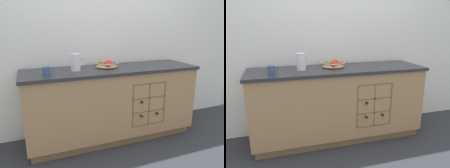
% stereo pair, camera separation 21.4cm
% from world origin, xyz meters
% --- Properties ---
extents(ground_plane, '(14.00, 14.00, 0.00)m').
position_xyz_m(ground_plane, '(0.00, 0.00, 0.00)').
color(ground_plane, '#2D3035').
extents(back_wall, '(4.43, 0.06, 2.55)m').
position_xyz_m(back_wall, '(0.00, 0.35, 1.27)').
color(back_wall, white).
rests_on(back_wall, ground_plane).
extents(kitchen_island, '(2.07, 0.63, 0.89)m').
position_xyz_m(kitchen_island, '(0.00, -0.00, 0.45)').
color(kitchen_island, brown).
rests_on(kitchen_island, ground_plane).
extents(fruit_bowl, '(0.29, 0.29, 0.08)m').
position_xyz_m(fruit_bowl, '(-0.04, 0.07, 0.93)').
color(fruit_bowl, tan).
rests_on(fruit_bowl, kitchen_island).
extents(white_pitcher, '(0.16, 0.11, 0.19)m').
position_xyz_m(white_pitcher, '(-0.43, 0.01, 0.99)').
color(white_pitcher, white).
rests_on(white_pitcher, kitchen_island).
extents(ceramic_mug, '(0.11, 0.08, 0.08)m').
position_xyz_m(ceramic_mug, '(-0.75, -0.10, 0.93)').
color(ceramic_mug, '#385684').
rests_on(ceramic_mug, kitchen_island).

